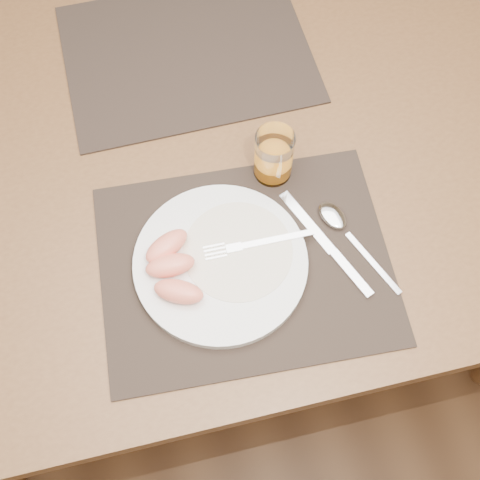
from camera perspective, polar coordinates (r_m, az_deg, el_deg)
name	(u,v)px	position (r m, az deg, el deg)	size (l,w,h in m)	color
ground	(226,297)	(1.72, -1.30, -5.45)	(5.00, 5.00, 0.00)	#55361D
table	(219,175)	(1.12, -2.01, 6.21)	(1.40, 0.90, 0.75)	brown
placemat_near	(245,264)	(0.94, 0.50, -2.29)	(0.45, 0.35, 0.00)	#2C221B
placemat_far	(187,53)	(1.18, -5.03, 17.22)	(0.45, 0.35, 0.00)	#2C221B
plate	(221,263)	(0.93, -1.86, -2.16)	(0.27, 0.27, 0.02)	white
plate_dressing	(238,251)	(0.93, -0.20, -1.00)	(0.17, 0.17, 0.00)	white
fork	(249,245)	(0.93, 0.88, -0.46)	(0.17, 0.02, 0.00)	silver
knife	(333,252)	(0.95, 8.78, -1.11)	(0.10, 0.21, 0.01)	silver
spoon	(338,222)	(0.98, 9.31, 1.66)	(0.09, 0.19, 0.01)	silver
juice_glass	(274,157)	(0.98, 3.21, 7.85)	(0.06, 0.06, 0.10)	white
grapefruit_wedges	(172,267)	(0.91, -6.50, -2.60)	(0.09, 0.14, 0.03)	#F98465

